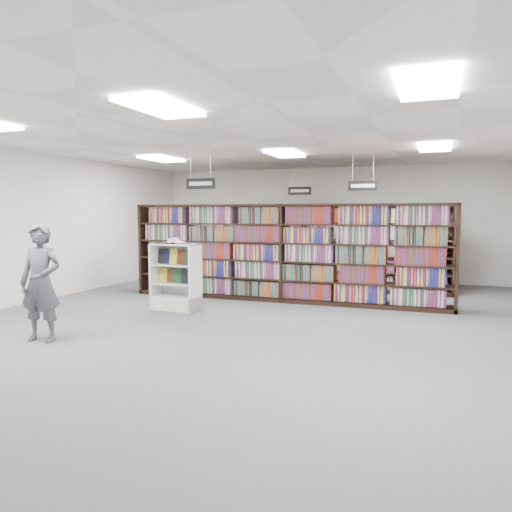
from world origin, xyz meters
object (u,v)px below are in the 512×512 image
(shopper, at_px, (41,283))
(open_book, at_px, (174,242))
(bookshelf_row_near, at_px, (284,253))
(endcap_display, at_px, (177,286))

(shopper, bearing_deg, open_book, 67.77)
(open_book, distance_m, shopper, 2.95)
(bookshelf_row_near, height_order, shopper, bookshelf_row_near)
(endcap_display, relative_size, shopper, 0.75)
(open_book, bearing_deg, bookshelf_row_near, 38.47)
(bookshelf_row_near, relative_size, open_book, 9.88)
(bookshelf_row_near, xyz_separation_m, open_book, (-1.76, -1.68, 0.29))
(bookshelf_row_near, relative_size, endcap_display, 5.34)
(bookshelf_row_near, distance_m, shopper, 5.12)
(open_book, xyz_separation_m, shopper, (-0.62, -2.85, -0.46))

